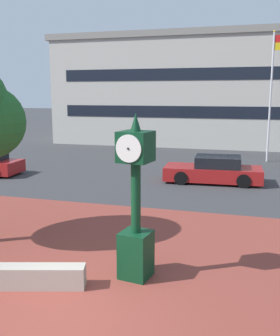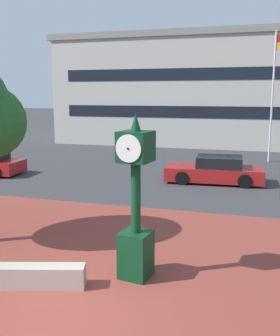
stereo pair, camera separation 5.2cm
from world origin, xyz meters
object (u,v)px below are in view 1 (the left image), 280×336
Objects in this scene: street_clock at (136,208)px; flagpole_primary at (273,87)px; civic_building at (235,90)px; car_street_mid at (214,171)px.

flagpole_primary is at bearing 87.45° from street_clock.
flagpole_primary is 0.26× the size of civic_building.
car_street_mid is 8.47m from flagpole_primary.
car_street_mid is 0.16× the size of civic_building.
civic_building is (-0.07, 18.82, 3.94)m from car_street_mid.
flagpole_primary is (3.51, 17.47, 2.95)m from street_clock.
flagpole_primary reaches higher than car_street_mid.
civic_building is at bearing 97.49° from street_clock.
car_street_mid is 19.23m from civic_building.
car_street_mid is 0.59× the size of flagpole_primary.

